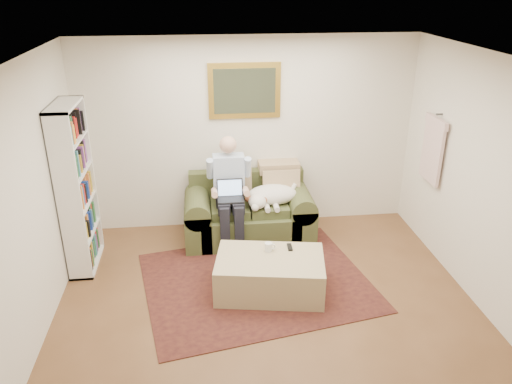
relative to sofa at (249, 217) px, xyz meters
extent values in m
cube|color=brown|center=(0.04, -2.04, -0.29)|extent=(4.50, 5.00, 0.01)
cube|color=white|center=(0.04, -2.04, 2.31)|extent=(4.50, 5.00, 0.01)
cube|color=silver|center=(0.04, 0.46, 1.01)|extent=(4.50, 0.01, 2.60)
cube|color=silver|center=(-2.21, -2.04, 1.01)|extent=(0.01, 5.00, 2.60)
cube|color=black|center=(-0.02, -1.10, -0.29)|extent=(2.84, 2.44, 0.01)
cube|color=#434725|center=(0.00, -0.04, -0.08)|extent=(1.29, 0.82, 0.42)
cube|color=#434725|center=(0.00, 0.32, 0.34)|extent=(1.56, 0.18, 0.43)
cube|color=#434725|center=(-0.68, -0.04, -0.03)|extent=(0.34, 0.82, 0.86)
cube|color=#434725|center=(0.68, -0.04, -0.03)|extent=(0.34, 0.82, 0.86)
cube|color=#434725|center=(-0.25, -0.09, 0.19)|extent=(0.49, 0.56, 0.12)
cube|color=#434725|center=(0.25, -0.09, 0.19)|extent=(0.49, 0.56, 0.12)
cube|color=black|center=(-0.25, -0.27, 0.40)|extent=(0.33, 0.23, 0.02)
cube|color=black|center=(-0.25, -0.16, 0.51)|extent=(0.33, 0.06, 0.23)
cube|color=#99BFF2|center=(-0.25, -0.17, 0.51)|extent=(0.30, 0.05, 0.20)
cube|color=tan|center=(0.10, -1.29, -0.08)|extent=(1.29, 0.94, 0.43)
cylinder|color=white|center=(0.11, -1.14, 0.19)|extent=(0.08, 0.08, 0.10)
cube|color=black|center=(0.36, -1.10, 0.15)|extent=(0.06, 0.15, 0.02)
cube|color=gold|center=(0.00, 0.44, 1.61)|extent=(0.94, 0.04, 0.72)
cube|color=gray|center=(0.00, 0.42, 1.61)|extent=(0.80, 0.01, 0.58)
camera|label=1|loc=(-0.60, -5.96, 3.00)|focal=35.00mm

